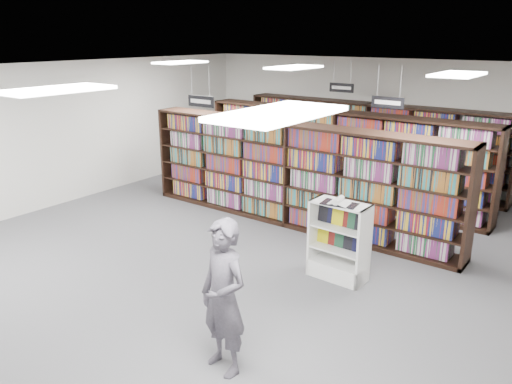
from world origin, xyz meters
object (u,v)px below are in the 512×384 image
Objects in this scene: shopper at (223,298)px; endcap_display at (339,251)px; open_book at (339,202)px; bookshelf_row_near at (292,175)px.

endcap_display is at bearing 101.62° from shopper.
open_book is 0.31× the size of shopper.
shopper is (0.01, -2.88, 0.48)m from endcap_display.
bookshelf_row_near is 2.56m from endcap_display.
bookshelf_row_near reaches higher than shopper.
shopper is at bearing -96.74° from open_book.
bookshelf_row_near is 4.86m from shopper.
endcap_display is at bearing -39.48° from bookshelf_row_near.
endcap_display is 2.92m from shopper.
shopper is (0.00, -2.77, -0.38)m from open_book.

